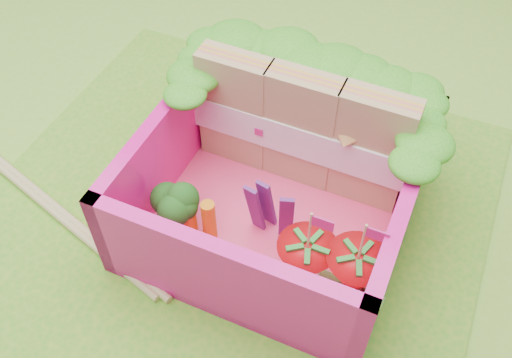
{
  "coord_description": "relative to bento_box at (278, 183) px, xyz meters",
  "views": [
    {
      "loc": [
        0.87,
        -1.59,
        2.47
      ],
      "look_at": [
        0.12,
        0.12,
        0.28
      ],
      "focal_mm": 40.0,
      "sensor_mm": 36.0,
      "label": 1
    }
  ],
  "objects": [
    {
      "name": "bento_floor",
      "position": [
        0.0,
        0.0,
        -0.25
      ],
      "size": [
        1.3,
        1.3,
        0.05
      ],
      "primitive_type": "cube",
      "color": "#FF4178",
      "rests_on": "placemat"
    },
    {
      "name": "strawberry_right",
      "position": [
        0.5,
        -0.3,
        -0.08
      ],
      "size": [
        0.29,
        0.29,
        0.53
      ],
      "color": "red",
      "rests_on": "bento_floor"
    },
    {
      "name": "ground",
      "position": [
        -0.24,
        -0.12,
        -0.31
      ],
      "size": [
        14.0,
        14.0,
        0.0
      ],
      "primitive_type": "plane",
      "color": "#7FB332",
      "rests_on": "ground"
    },
    {
      "name": "placemat",
      "position": [
        -0.24,
        -0.12,
        -0.29
      ],
      "size": [
        2.6,
        2.6,
        0.03
      ],
      "primitive_type": "cube",
      "color": "#52A324",
      "rests_on": "ground"
    },
    {
      "name": "sandwich_stack",
      "position": [
        0.0,
        0.3,
        0.1
      ],
      "size": [
        1.22,
        0.18,
        0.67
      ],
      "color": "tan",
      "rests_on": "bento_floor"
    },
    {
      "name": "carrot_sticks",
      "position": [
        -0.29,
        -0.3,
        -0.1
      ],
      "size": [
        0.17,
        0.09,
        0.26
      ],
      "color": "orange",
      "rests_on": "bento_floor"
    },
    {
      "name": "chopsticks",
      "position": [
        -1.22,
        -0.41,
        -0.25
      ],
      "size": [
        1.93,
        0.6,
        0.04
      ],
      "color": "tan",
      "rests_on": "placemat"
    },
    {
      "name": "snap_peas",
      "position": [
        0.5,
        -0.17,
        -0.2
      ],
      "size": [
        0.32,
        0.46,
        0.05
      ],
      "color": "#53BB3A",
      "rests_on": "bento_floor"
    },
    {
      "name": "broccoli",
      "position": [
        -0.42,
        -0.29,
        -0.04
      ],
      "size": [
        0.31,
        0.31,
        0.27
      ],
      "color": "#5A9849",
      "rests_on": "bento_floor"
    },
    {
      "name": "lettuce_ruffle",
      "position": [
        -0.0,
        0.47,
        0.33
      ],
      "size": [
        1.43,
        0.77,
        0.11
      ],
      "color": "#208D19",
      "rests_on": "bento_box"
    },
    {
      "name": "strawberry_left",
      "position": [
        0.28,
        -0.33,
        -0.08
      ],
      "size": [
        0.28,
        0.28,
        0.52
      ],
      "color": "red",
      "rests_on": "bento_floor"
    },
    {
      "name": "bento_box",
      "position": [
        0.0,
        0.0,
        0.0
      ],
      "size": [
        1.3,
        1.3,
        0.55
      ],
      "color": "#F3148F",
      "rests_on": "placemat"
    },
    {
      "name": "purple_wedges",
      "position": [
        0.02,
        -0.15,
        -0.04
      ],
      "size": [
        0.23,
        0.09,
        0.38
      ],
      "color": "#551C63",
      "rests_on": "bento_floor"
    }
  ]
}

